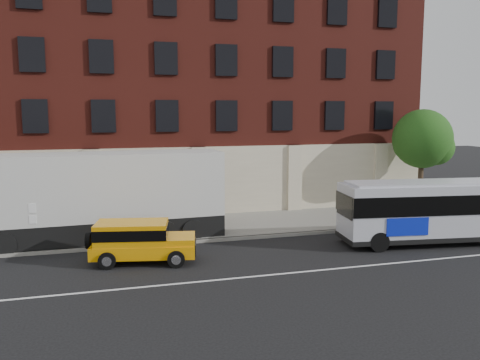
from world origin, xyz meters
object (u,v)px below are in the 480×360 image
object	(u,v)px
sign_pole	(33,221)
street_tree	(423,141)
shipping_container	(87,199)
city_bus	(454,209)
yellow_suv	(139,239)

from	to	relation	value
sign_pole	street_tree	bearing A→B (deg)	8.61
street_tree	shipping_container	distance (m)	20.03
city_bus	street_tree	bearing A→B (deg)	65.51
sign_pole	street_tree	xyz separation A→B (m)	(22.04, 3.34, 2.96)
city_bus	yellow_suv	bearing A→B (deg)	176.38
sign_pole	yellow_suv	world-z (taller)	sign_pole
sign_pole	shipping_container	xyz separation A→B (m)	(2.25, 1.30, 0.66)
street_tree	city_bus	bearing A→B (deg)	-114.49
street_tree	yellow_suv	world-z (taller)	street_tree
sign_pole	street_tree	size ratio (longest dim) A/B	0.40
sign_pole	city_bus	world-z (taller)	city_bus
sign_pole	yellow_suv	xyz separation A→B (m)	(4.30, -2.56, -0.47)
street_tree	city_bus	xyz separation A→B (m)	(-3.11, -6.82, -2.77)
city_bus	shipping_container	world-z (taller)	shipping_container
sign_pole	shipping_container	world-z (taller)	shipping_container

